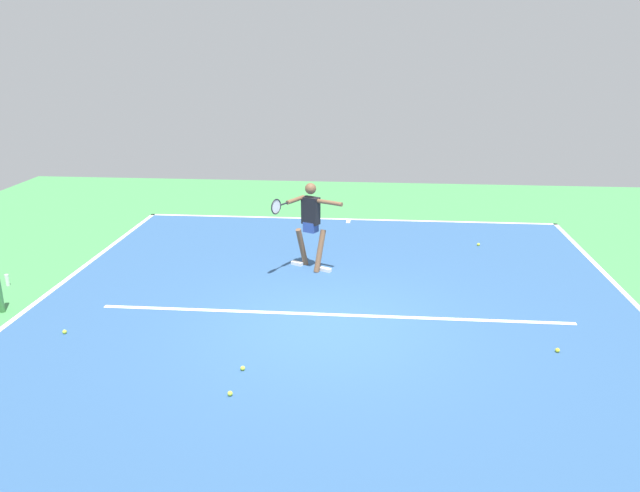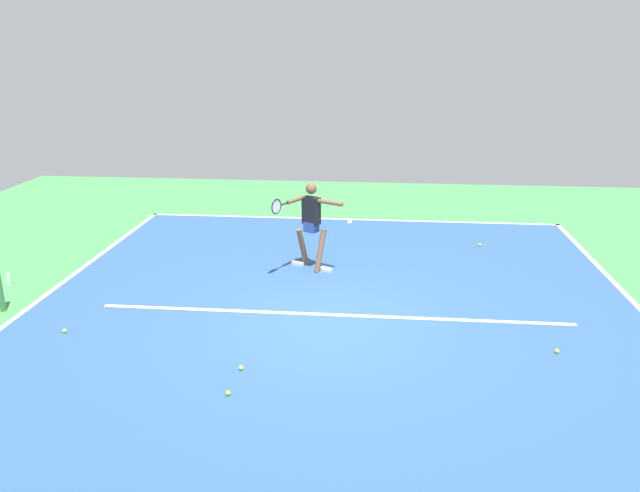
{
  "view_description": "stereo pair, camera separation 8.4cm",
  "coord_description": "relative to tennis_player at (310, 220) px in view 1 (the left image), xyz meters",
  "views": [
    {
      "loc": [
        -0.61,
        8.96,
        4.27
      ],
      "look_at": [
        0.3,
        -1.29,
        0.9
      ],
      "focal_mm": 34.44,
      "sensor_mm": 36.0,
      "label": 1
    },
    {
      "loc": [
        -0.7,
        8.95,
        4.27
      ],
      "look_at": [
        0.3,
        -1.29,
        0.9
      ],
      "focal_mm": 34.44,
      "sensor_mm": 36.0,
      "label": 2
    }
  ],
  "objects": [
    {
      "name": "court_line_baseline_near",
      "position": [
        -0.61,
        -3.76,
        -1.0
      ],
      "size": [
        10.51,
        0.1,
        0.01
      ],
      "primitive_type": "cube",
      "color": "white",
      "rests_on": "ground_plane"
    },
    {
      "name": "water_bottle",
      "position": [
        5.54,
        1.41,
        -0.9
      ],
      "size": [
        0.07,
        0.07,
        0.22
      ],
      "primitive_type": "cylinder",
      "color": "white",
      "rests_on": "ground_plane"
    },
    {
      "name": "tennis_ball_by_sideline",
      "position": [
        0.51,
        4.12,
        -0.97
      ],
      "size": [
        0.07,
        0.07,
        0.07
      ],
      "primitive_type": "sphere",
      "color": "#C6E53D",
      "rests_on": "ground_plane"
    },
    {
      "name": "court_line_sideline_right",
      "position": [
        4.6,
        2.55,
        -1.0
      ],
      "size": [
        0.1,
        12.73,
        0.01
      ],
      "primitive_type": "cube",
      "color": "white",
      "rests_on": "ground_plane"
    },
    {
      "name": "court_line_service",
      "position": [
        -0.61,
        2.18,
        -1.0
      ],
      "size": [
        7.88,
        0.1,
        0.01
      ],
      "primitive_type": "cube",
      "color": "white",
      "rests_on": "ground_plane"
    },
    {
      "name": "court_surface",
      "position": [
        -0.61,
        2.55,
        -1.01
      ],
      "size": [
        10.51,
        12.73,
        0.0
      ],
      "primitive_type": "cube",
      "color": "#2D5484",
      "rests_on": "ground_plane"
    },
    {
      "name": "tennis_ball_near_player",
      "position": [
        -3.97,
        3.2,
        -0.97
      ],
      "size": [
        0.07,
        0.07,
        0.07
      ],
      "primitive_type": "sphere",
      "color": "yellow",
      "rests_on": "ground_plane"
    },
    {
      "name": "tennis_ball_far_corner",
      "position": [
        0.54,
        4.77,
        -0.97
      ],
      "size": [
        0.07,
        0.07,
        0.07
      ],
      "primitive_type": "sphere",
      "color": "#C6E53D",
      "rests_on": "ground_plane"
    },
    {
      "name": "ground_plane",
      "position": [
        -0.61,
        2.55,
        -1.01
      ],
      "size": [
        21.75,
        21.75,
        0.0
      ],
      "primitive_type": "plane",
      "color": "#428E4C"
    },
    {
      "name": "tennis_player",
      "position": [
        0.0,
        0.0,
        0.0
      ],
      "size": [
        1.29,
        1.13,
        1.77
      ],
      "rotation": [
        0.0,
        0.0,
        -0.48
      ],
      "color": "brown",
      "rests_on": "ground_plane"
    },
    {
      "name": "tennis_ball_by_baseline",
      "position": [
        3.51,
        3.25,
        -0.97
      ],
      "size": [
        0.07,
        0.07,
        0.07
      ],
      "primitive_type": "sphere",
      "color": "#C6E53D",
      "rests_on": "ground_plane"
    },
    {
      "name": "court_line_centre_mark",
      "position": [
        -0.61,
        -3.56,
        -1.0
      ],
      "size": [
        0.1,
        0.3,
        0.01
      ],
      "primitive_type": "cube",
      "color": "white",
      "rests_on": "ground_plane"
    },
    {
      "name": "tennis_ball_centre_court",
      "position": [
        -3.6,
        -1.81,
        -0.97
      ],
      "size": [
        0.07,
        0.07,
        0.07
      ],
      "primitive_type": "sphere",
      "color": "#CCE033",
      "rests_on": "ground_plane"
    }
  ]
}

